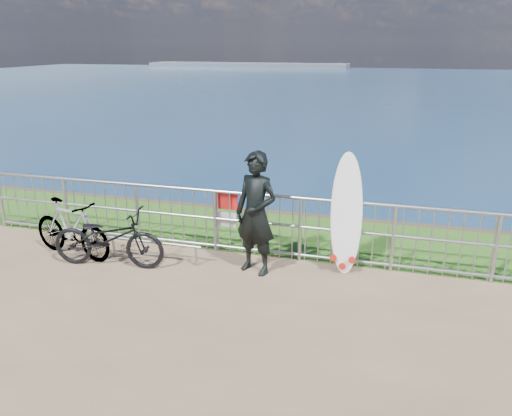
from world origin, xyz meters
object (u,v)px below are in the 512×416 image
(surfer, at_px, (256,214))
(bicycle_near, at_px, (108,238))
(surfboard, at_px, (346,218))
(bicycle_far, at_px, (71,228))

(surfer, bearing_deg, bicycle_near, -150.43)
(surfer, xyz_separation_m, surfboard, (1.35, 0.45, -0.10))
(bicycle_near, relative_size, bicycle_far, 1.11)
(bicycle_near, bearing_deg, surfboard, -83.68)
(surfer, xyz_separation_m, bicycle_near, (-2.37, -0.46, -0.49))
(surfer, bearing_deg, bicycle_far, -156.32)
(bicycle_near, bearing_deg, surfer, -86.47)
(surfboard, xyz_separation_m, bicycle_far, (-4.53, -0.73, -0.38))
(surfer, distance_m, bicycle_far, 3.23)
(bicycle_far, bearing_deg, surfer, -72.82)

